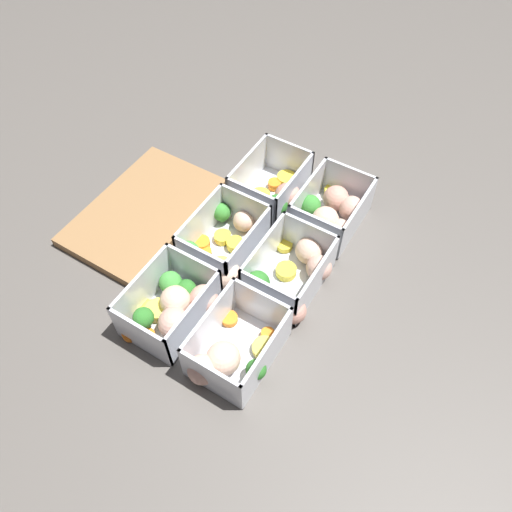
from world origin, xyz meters
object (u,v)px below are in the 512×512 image
(container_near_center, at_px, (294,272))
(container_near_right, at_px, (331,213))
(container_far_right, at_px, (274,191))
(container_far_left, at_px, (174,305))
(container_far_center, at_px, (223,245))
(container_near_left, at_px, (230,353))

(container_near_center, relative_size, container_near_right, 1.09)
(container_near_right, relative_size, container_far_right, 1.08)
(container_near_center, height_order, container_near_right, same)
(container_far_left, xyz_separation_m, container_far_center, (0.14, 0.00, -0.00))
(container_far_center, bearing_deg, container_far_left, -179.27)
(container_near_left, distance_m, container_near_center, 0.17)
(container_near_center, height_order, container_far_center, same)
(container_near_right, relative_size, container_far_center, 0.90)
(container_near_center, xyz_separation_m, container_far_left, (-0.15, 0.13, -0.00))
(container_far_center, bearing_deg, container_near_right, -37.91)
(container_near_center, xyz_separation_m, container_far_center, (-0.01, 0.13, -0.00))
(container_near_center, distance_m, container_far_left, 0.20)
(container_near_right, bearing_deg, container_far_center, 142.09)
(container_near_center, xyz_separation_m, container_near_right, (0.15, 0.01, -0.00))
(container_near_right, distance_m, container_far_center, 0.20)
(container_far_right, bearing_deg, container_near_left, -160.74)
(container_far_right, bearing_deg, container_near_right, -86.68)
(container_near_right, distance_m, container_far_right, 0.11)
(container_near_right, xyz_separation_m, container_far_left, (-0.30, 0.12, 0.00))
(container_near_right, height_order, container_far_right, same)
(container_near_right, bearing_deg, container_far_left, 157.61)
(container_far_left, distance_m, container_far_center, 0.14)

